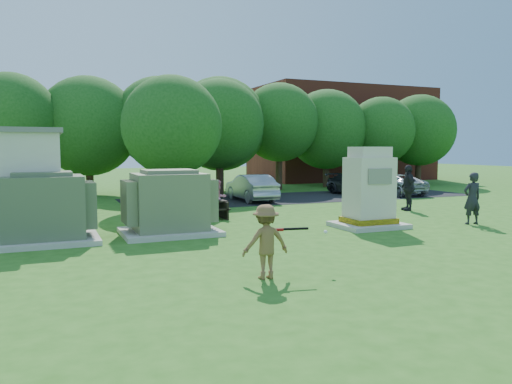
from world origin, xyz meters
name	(u,v)px	position (x,y,z in m)	size (l,w,h in m)	color
ground	(316,254)	(0.00, 0.00, 0.00)	(120.00, 120.00, 0.00)	#2D6619
brick_building	(341,134)	(18.00, 27.00, 4.00)	(15.00, 8.00, 8.00)	maroon
parking_strip	(304,197)	(7.00, 13.50, 0.01)	(20.00, 6.00, 0.01)	#232326
transformer_left	(44,210)	(-6.50, 4.50, 0.97)	(3.00, 2.40, 2.07)	beige
transformer_right	(169,204)	(-2.80, 4.50, 0.97)	(3.00, 2.40, 2.07)	beige
generator_cabinet	(369,192)	(3.91, 3.17, 1.22)	(2.30, 1.88, 2.80)	beige
picnic_table	(205,208)	(-0.75, 7.30, 0.44)	(1.67, 1.25, 0.71)	black
batter	(266,242)	(-2.21, -1.72, 0.79)	(1.02, 0.58, 1.57)	brown
person_by_generator	(472,198)	(7.74, 2.26, 0.94)	(0.69, 0.45, 1.88)	black
person_at_picnic	(219,198)	(0.06, 8.06, 0.73)	(0.71, 0.56, 1.47)	pink
person_walking_right	(408,188)	(8.34, 6.43, 1.01)	(1.18, 0.49, 2.01)	#242328
car_white	(191,190)	(0.29, 13.05, 0.67)	(1.58, 3.94, 1.34)	white
car_silver_a	(251,188)	(3.53, 12.96, 0.69)	(1.47, 4.21, 1.39)	#A8A8AC
car_dark	(355,184)	(10.48, 13.64, 0.62)	(1.73, 4.26, 1.24)	black
car_silver_b	(391,184)	(12.52, 12.90, 0.62)	(2.05, 4.45, 1.24)	#B8B9BD
batting_equipment	(293,230)	(-1.57, -1.74, 1.00)	(1.49, 0.36, 0.24)	black
tree_row	(189,125)	(1.75, 18.50, 4.15)	(41.30, 13.30, 7.30)	#47301E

